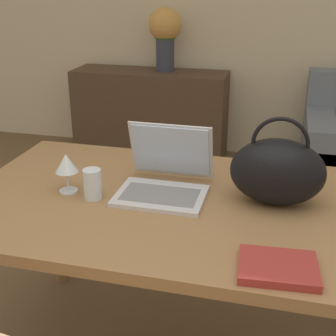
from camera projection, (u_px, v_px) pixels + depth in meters
name	position (u px, v px, depth m)	size (l,w,h in m)	color
dining_table	(175.00, 219.00, 1.69)	(1.54, 0.92, 0.75)	olive
sideboard	(150.00, 114.00, 4.05)	(1.30, 0.40, 0.74)	#4C3828
laptop	(166.00, 174.00, 1.72)	(0.32, 0.31, 0.24)	silver
drinking_glass	(92.00, 184.00, 1.65)	(0.06, 0.06, 0.11)	silver
wine_glass	(66.00, 165.00, 1.69)	(0.08, 0.08, 0.15)	silver
handbag	(277.00, 171.00, 1.59)	(0.32, 0.20, 0.31)	black
flower_vase	(165.00, 32.00, 3.78)	(0.27, 0.27, 0.51)	#333847
book	(278.00, 268.00, 1.26)	(0.22, 0.18, 0.02)	maroon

